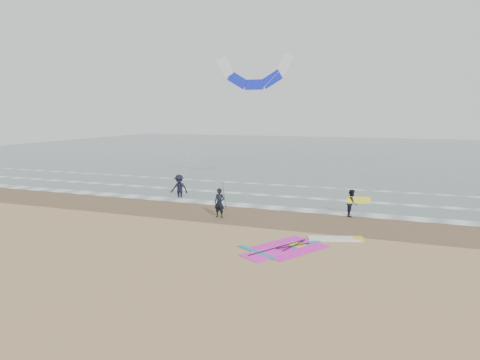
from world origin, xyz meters
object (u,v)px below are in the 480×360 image
(person_wading, at_px, (179,183))
(surf_kite, at_px, (254,76))
(person_standing, at_px, (219,203))
(person_walking, at_px, (352,203))
(windsurf_rig, at_px, (302,245))

(person_wading, height_order, surf_kite, surf_kite)
(person_standing, bearing_deg, person_walking, 24.76)
(windsurf_rig, relative_size, surf_kite, 0.59)
(person_standing, bearing_deg, person_wading, 140.12)
(person_wading, bearing_deg, person_standing, -44.69)
(windsurf_rig, height_order, surf_kite, surf_kite)
(surf_kite, bearing_deg, person_wading, -129.58)
(person_wading, bearing_deg, windsurf_rig, -40.24)
(person_walking, height_order, surf_kite, surf_kite)
(windsurf_rig, xyz_separation_m, person_standing, (-5.52, 3.58, 0.81))
(person_standing, bearing_deg, windsurf_rig, -30.90)
(person_standing, distance_m, surf_kite, 12.12)
(person_walking, bearing_deg, windsurf_rig, 165.16)
(person_walking, xyz_separation_m, surf_kite, (-8.07, 6.30, 7.84))
(person_walking, relative_size, surf_kite, 0.18)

